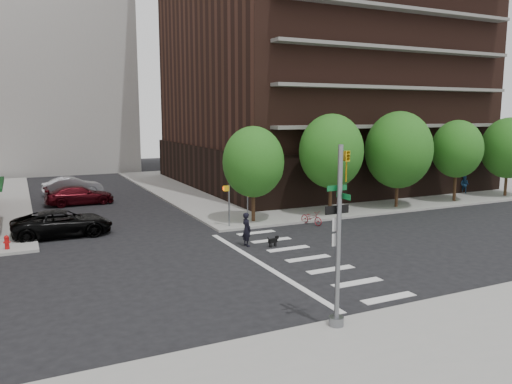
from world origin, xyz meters
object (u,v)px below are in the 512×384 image
Objects in this scene: fire_hydrant at (7,242)px; parked_car_maroon at (79,195)px; traffic_signal at (339,251)px; scooter at (311,218)px; parked_car_silver at (73,186)px; dog_walker at (247,229)px; pedestrian_far at (465,184)px; parked_car_black at (63,223)px.

parked_car_maroon is at bearing 68.68° from fire_hydrant.
traffic_signal reaches higher than scooter.
fire_hydrant is 0.15× the size of parked_car_silver.
dog_walker reaches higher than scooter.
parked_car_silver is at bearing -2.30° from parked_car_maroon.
parked_car_maroon is 19.00m from scooter.
parked_car_maroon is 2.81× the size of dog_walker.
parked_car_maroon reaches higher than scooter.
parked_car_silver is 34.65m from pedestrian_far.
dog_walker reaches higher than fire_hydrant.
pedestrian_far reaches higher than fire_hydrant.
traffic_signal is 1.21× the size of parked_car_silver.
scooter is 0.93× the size of dog_walker.
parked_car_black is (2.92, 2.34, 0.23)m from fire_hydrant.
parked_car_silver is (-5.03, 33.12, -1.88)m from traffic_signal.
scooter is (14.81, -3.64, -0.32)m from parked_car_black.
parked_car_silver reaches higher than fire_hydrant.
parked_car_black is at bearing 148.89° from scooter.
parked_car_black is 15.25m from scooter.
parked_car_silver is 2.67× the size of dog_walker.
parked_car_maroon is 1.05× the size of parked_car_silver.
traffic_signal is 11.27m from dog_walker.
dog_walker is at bearing 81.16° from traffic_signal.
traffic_signal is 1.07× the size of parked_car_black.
parked_car_black is at bearing 111.96° from traffic_signal.
scooter is 1.10× the size of pedestrian_far.
parked_car_silver is at bearing 98.64° from traffic_signal.
dog_walker is at bearing -20.11° from fire_hydrant.
parked_car_maroon is 18.39m from dog_walker.
parked_car_maroon is (-5.03, 28.10, -1.94)m from traffic_signal.
dog_walker is 1.17× the size of pedestrian_far.
parked_car_silver is at bearing 10.64° from dog_walker.
pedestrian_far is at bearing -109.31° from parked_car_maroon.
pedestrian_far is at bearing -120.40° from parked_car_silver.
scooter reaches higher than fire_hydrant.
traffic_signal reaches higher than dog_walker.
fire_hydrant is at bearing 156.38° from parked_car_maroon.
pedestrian_far is at bearing -88.69° from parked_car_black.
traffic_signal is 33.55m from parked_car_silver.
traffic_signal is at bearing -176.80° from parked_car_silver.
pedestrian_far reaches higher than parked_car_black.
fire_hydrant is 12.51m from dog_walker.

